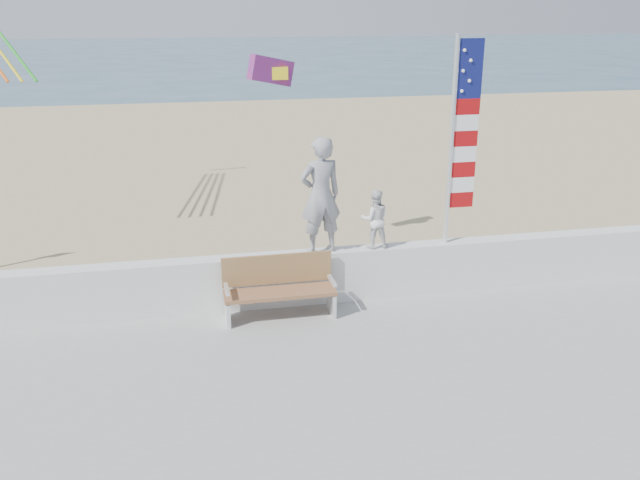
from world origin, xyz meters
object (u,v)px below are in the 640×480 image
Objects in this scene: adult at (320,195)px; flag at (459,133)px; bench at (279,287)px; child at (375,219)px.

flag reaches higher than adult.
flag is at bearing 8.24° from bench.
child is 1.99m from bench.
adult is 1.92× the size of child.
bench is (-0.78, -0.45, -1.37)m from adult.
child is at bearing 179.99° from flag.
adult is 1.64m from bench.
child is at bearing 14.79° from bench.
flag is (2.35, -0.00, 0.94)m from adult.
flag is at bearing -174.79° from child.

